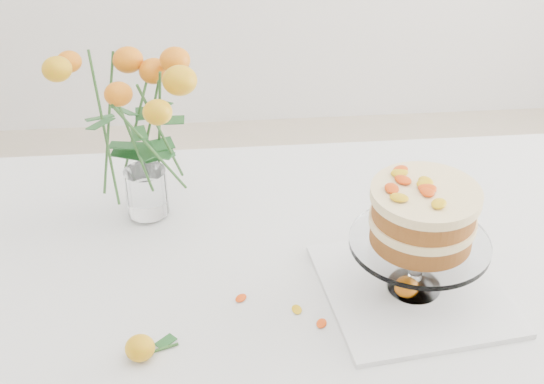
{
  "coord_description": "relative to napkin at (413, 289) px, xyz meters",
  "views": [
    {
      "loc": [
        -0.16,
        -1.16,
        1.7
      ],
      "look_at": [
        -0.05,
        0.04,
        0.9
      ],
      "focal_mm": 50.0,
      "sensor_mm": 36.0,
      "label": 1
    }
  ],
  "objects": [
    {
      "name": "loose_rose_far",
      "position": [
        -0.02,
        -0.01,
        0.01
      ],
      "size": [
        0.08,
        0.04,
        0.04
      ],
      "rotation": [
        0.0,
        0.0,
        -0.1
      ],
      "color": "orange",
      "rests_on": "table"
    },
    {
      "name": "stray_petal_c",
      "position": [
        -0.18,
        -0.07,
        -0.0
      ],
      "size": [
        0.03,
        0.02,
        0.0
      ],
      "primitive_type": "ellipsoid",
      "color": "#E4AD0E",
      "rests_on": "table"
    },
    {
      "name": "napkin",
      "position": [
        0.0,
        0.0,
        0.0
      ],
      "size": [
        0.37,
        0.37,
        0.01
      ],
      "primitive_type": "cube",
      "rotation": [
        0.0,
        0.0,
        0.13
      ],
      "color": "silver",
      "rests_on": "table"
    },
    {
      "name": "stray_petal_b",
      "position": [
        -0.22,
        -0.03,
        -0.0
      ],
      "size": [
        0.03,
        0.02,
        0.0
      ],
      "primitive_type": "ellipsoid",
      "color": "#E4AD0E",
      "rests_on": "table"
    },
    {
      "name": "table",
      "position": [
        -0.2,
        0.11,
        -0.09
      ],
      "size": [
        1.43,
        0.93,
        0.76
      ],
      "color": "tan",
      "rests_on": "ground"
    },
    {
      "name": "stray_petal_a",
      "position": [
        -0.32,
        0.01,
        -0.0
      ],
      "size": [
        0.03,
        0.02,
        0.0
      ],
      "primitive_type": "ellipsoid",
      "color": "#E4AD0E",
      "rests_on": "table"
    },
    {
      "name": "rose_vase",
      "position": [
        -0.51,
        0.3,
        0.26
      ],
      "size": [
        0.37,
        0.37,
        0.44
      ],
      "rotation": [
        0.0,
        0.0,
        0.35
      ],
      "color": "silver",
      "rests_on": "table"
    },
    {
      "name": "loose_rose_near",
      "position": [
        -0.5,
        -0.12,
        0.02
      ],
      "size": [
        0.09,
        0.05,
        0.04
      ],
      "rotation": [
        0.0,
        0.0,
        0.34
      ],
      "color": "orange",
      "rests_on": "table"
    },
    {
      "name": "cake_stand",
      "position": [
        -0.0,
        0.0,
        0.16
      ],
      "size": [
        0.25,
        0.25,
        0.23
      ],
      "rotation": [
        0.0,
        0.0,
        -0.21
      ],
      "color": "silver",
      "rests_on": "napkin"
    }
  ]
}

